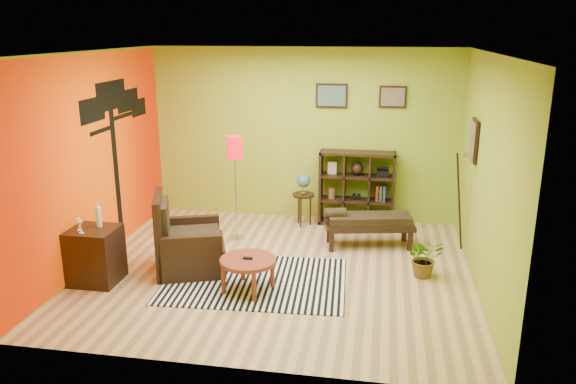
% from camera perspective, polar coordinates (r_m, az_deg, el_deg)
% --- Properties ---
extents(ground, '(5.00, 5.00, 0.00)m').
position_cam_1_polar(ground, '(7.48, -0.98, -7.96)').
color(ground, tan).
rests_on(ground, ground).
extents(room_shell, '(5.04, 4.54, 2.82)m').
position_cam_1_polar(room_shell, '(6.97, -1.78, 5.77)').
color(room_shell, '#92AE2B').
rests_on(room_shell, ground).
extents(zebra_rug, '(2.36, 1.73, 0.01)m').
position_cam_1_polar(zebra_rug, '(7.20, -3.36, -8.96)').
color(zebra_rug, white).
rests_on(zebra_rug, ground).
extents(coffee_table, '(0.68, 0.68, 0.44)m').
position_cam_1_polar(coffee_table, '(6.81, -4.10, -7.24)').
color(coffee_table, maroon).
rests_on(coffee_table, ground).
extents(armchair, '(1.09, 1.08, 1.05)m').
position_cam_1_polar(armchair, '(7.50, -10.31, -5.54)').
color(armchair, black).
rests_on(armchair, ground).
extents(side_cabinet, '(0.59, 0.54, 1.02)m').
position_cam_1_polar(side_cabinet, '(7.44, -19.05, -6.07)').
color(side_cabinet, black).
rests_on(side_cabinet, ground).
extents(floor_lamp, '(0.24, 0.24, 1.58)m').
position_cam_1_polar(floor_lamp, '(8.21, -5.41, 3.59)').
color(floor_lamp, silver).
rests_on(floor_lamp, ground).
extents(globe_table, '(0.35, 0.35, 0.86)m').
position_cam_1_polar(globe_table, '(8.93, 1.59, 0.57)').
color(globe_table, black).
rests_on(globe_table, ground).
extents(cube_shelf, '(1.20, 0.35, 1.20)m').
position_cam_1_polar(cube_shelf, '(9.08, 7.07, 0.37)').
color(cube_shelf, black).
rests_on(cube_shelf, ground).
extents(bench, '(1.34, 0.70, 0.59)m').
position_cam_1_polar(bench, '(8.22, 8.02, -3.02)').
color(bench, black).
rests_on(bench, ground).
extents(potted_plant, '(0.59, 0.62, 0.39)m').
position_cam_1_polar(potted_plant, '(7.45, 13.69, -6.90)').
color(potted_plant, '#26661E').
rests_on(potted_plant, ground).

